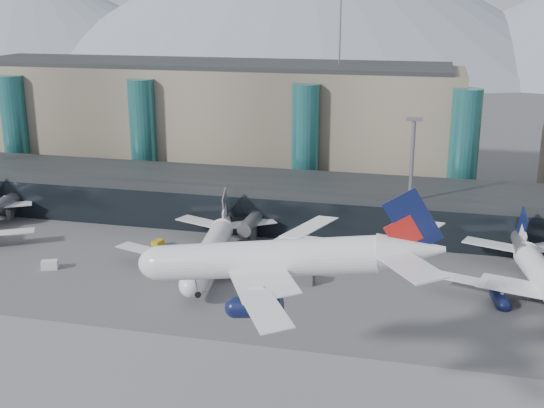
{
  "coord_description": "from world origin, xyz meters",
  "views": [
    {
      "loc": [
        34.02,
        -76.66,
        45.83
      ],
      "look_at": [
        7.43,
        32.0,
        12.35
      ],
      "focal_mm": 45.0,
      "sensor_mm": 36.0,
      "label": 1
    }
  ],
  "objects_px": {
    "jet_parked_right": "(542,268)",
    "veh_g": "(272,262)",
    "hero_jet": "(297,249)",
    "veh_h": "(161,271)",
    "lightmast_mid": "(411,178)",
    "veh_a": "(50,265)",
    "veh_d": "(411,251)",
    "jet_parked_mid": "(213,240)",
    "veh_b": "(158,244)",
    "veh_c": "(303,278)"
  },
  "relations": [
    {
      "from": "lightmast_mid",
      "to": "veh_d",
      "type": "distance_m",
      "value": 13.89
    },
    {
      "from": "veh_c",
      "to": "jet_parked_mid",
      "type": "bearing_deg",
      "value": 167.82
    },
    {
      "from": "jet_parked_right",
      "to": "veh_d",
      "type": "height_order",
      "value": "jet_parked_right"
    },
    {
      "from": "veh_g",
      "to": "veh_d",
      "type": "bearing_deg",
      "value": 99.23
    },
    {
      "from": "veh_a",
      "to": "veh_d",
      "type": "bearing_deg",
      "value": -1.35
    },
    {
      "from": "hero_jet",
      "to": "jet_parked_mid",
      "type": "height_order",
      "value": "hero_jet"
    },
    {
      "from": "lightmast_mid",
      "to": "veh_g",
      "type": "xyz_separation_m",
      "value": [
        -23.14,
        -13.44,
        -13.81
      ]
    },
    {
      "from": "lightmast_mid",
      "to": "jet_parked_mid",
      "type": "relative_size",
      "value": 0.68
    },
    {
      "from": "veh_a",
      "to": "veh_c",
      "type": "relative_size",
      "value": 0.74
    },
    {
      "from": "jet_parked_mid",
      "to": "veh_c",
      "type": "height_order",
      "value": "jet_parked_mid"
    },
    {
      "from": "veh_g",
      "to": "lightmast_mid",
      "type": "bearing_deg",
      "value": 104.31
    },
    {
      "from": "jet_parked_mid",
      "to": "veh_b",
      "type": "xyz_separation_m",
      "value": [
        -13.33,
        6.04,
        -3.91
      ]
    },
    {
      "from": "veh_c",
      "to": "veh_g",
      "type": "height_order",
      "value": "veh_c"
    },
    {
      "from": "jet_parked_mid",
      "to": "veh_g",
      "type": "bearing_deg",
      "value": -86.53
    },
    {
      "from": "jet_parked_right",
      "to": "veh_g",
      "type": "distance_m",
      "value": 45.41
    },
    {
      "from": "lightmast_mid",
      "to": "veh_d",
      "type": "height_order",
      "value": "lightmast_mid"
    },
    {
      "from": "veh_g",
      "to": "veh_h",
      "type": "bearing_deg",
      "value": -77.48
    },
    {
      "from": "veh_b",
      "to": "veh_c",
      "type": "relative_size",
      "value": 0.63
    },
    {
      "from": "jet_parked_mid",
      "to": "veh_a",
      "type": "height_order",
      "value": "jet_parked_mid"
    },
    {
      "from": "veh_a",
      "to": "veh_c",
      "type": "bearing_deg",
      "value": -15.54
    },
    {
      "from": "jet_parked_mid",
      "to": "veh_d",
      "type": "height_order",
      "value": "jet_parked_mid"
    },
    {
      "from": "jet_parked_right",
      "to": "veh_h",
      "type": "relative_size",
      "value": 11.33
    },
    {
      "from": "veh_b",
      "to": "veh_d",
      "type": "xyz_separation_m",
      "value": [
        47.83,
        7.24,
        0.04
      ]
    },
    {
      "from": "veh_d",
      "to": "veh_h",
      "type": "distance_m",
      "value": 46.42
    },
    {
      "from": "veh_d",
      "to": "veh_c",
      "type": "bearing_deg",
      "value": 169.04
    },
    {
      "from": "jet_parked_mid",
      "to": "jet_parked_right",
      "type": "height_order",
      "value": "jet_parked_right"
    },
    {
      "from": "jet_parked_mid",
      "to": "veh_c",
      "type": "distance_m",
      "value": 18.37
    },
    {
      "from": "lightmast_mid",
      "to": "veh_a",
      "type": "height_order",
      "value": "lightmast_mid"
    },
    {
      "from": "lightmast_mid",
      "to": "veh_d",
      "type": "xyz_separation_m",
      "value": [
        0.89,
        -2.2,
        -13.68
      ]
    },
    {
      "from": "veh_a",
      "to": "veh_b",
      "type": "bearing_deg",
      "value": 25.46
    },
    {
      "from": "jet_parked_right",
      "to": "veh_d",
      "type": "relative_size",
      "value": 14.67
    },
    {
      "from": "hero_jet",
      "to": "veh_b",
      "type": "xyz_separation_m",
      "value": [
        -37.44,
        48.83,
        -19.85
      ]
    },
    {
      "from": "veh_a",
      "to": "veh_b",
      "type": "height_order",
      "value": "veh_a"
    },
    {
      "from": "veh_c",
      "to": "veh_g",
      "type": "distance_m",
      "value": 9.64
    },
    {
      "from": "jet_parked_right",
      "to": "veh_b",
      "type": "xyz_separation_m",
      "value": [
        -68.99,
        6.04,
        -3.93
      ]
    },
    {
      "from": "veh_a",
      "to": "veh_c",
      "type": "xyz_separation_m",
      "value": [
        45.01,
        4.4,
        0.27
      ]
    },
    {
      "from": "veh_b",
      "to": "veh_d",
      "type": "relative_size",
      "value": 0.93
    },
    {
      "from": "hero_jet",
      "to": "veh_b",
      "type": "relative_size",
      "value": 14.56
    },
    {
      "from": "hero_jet",
      "to": "veh_h",
      "type": "xyz_separation_m",
      "value": [
        -31.16,
        35.38,
        -19.63
      ]
    },
    {
      "from": "veh_d",
      "to": "jet_parked_right",
      "type": "bearing_deg",
      "value": -89.43
    },
    {
      "from": "veh_d",
      "to": "lightmast_mid",
      "type": "bearing_deg",
      "value": 54.71
    },
    {
      "from": "hero_jet",
      "to": "veh_c",
      "type": "xyz_separation_m",
      "value": [
        -6.7,
        38.16,
        -19.49
      ]
    },
    {
      "from": "jet_parked_mid",
      "to": "veh_h",
      "type": "relative_size",
      "value": 11.24
    },
    {
      "from": "lightmast_mid",
      "to": "jet_parked_right",
      "type": "relative_size",
      "value": 0.68
    },
    {
      "from": "veh_a",
      "to": "veh_d",
      "type": "distance_m",
      "value": 65.99
    },
    {
      "from": "hero_jet",
      "to": "veh_b",
      "type": "distance_m",
      "value": 64.66
    },
    {
      "from": "veh_h",
      "to": "veh_d",
      "type": "bearing_deg",
      "value": -11.36
    },
    {
      "from": "hero_jet",
      "to": "jet_parked_right",
      "type": "height_order",
      "value": "hero_jet"
    },
    {
      "from": "hero_jet",
      "to": "veh_g",
      "type": "xyz_separation_m",
      "value": [
        -13.64,
        44.83,
        -19.94
      ]
    },
    {
      "from": "veh_b",
      "to": "veh_h",
      "type": "xyz_separation_m",
      "value": [
        6.28,
        -13.46,
        0.23
      ]
    }
  ]
}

